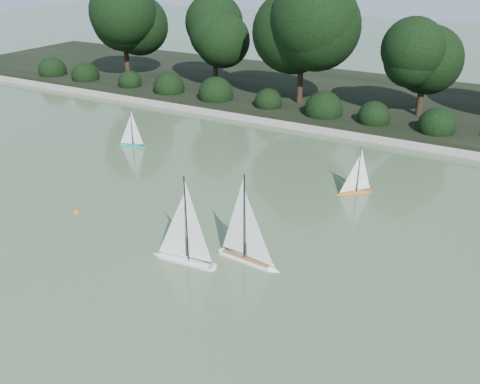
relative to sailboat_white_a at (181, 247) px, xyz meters
The scene contains 10 objects.
ground 1.12m from the sailboat_white_a, 37.74° to the right, with size 80.00×80.00×0.00m, color #324328.
pond_coping 8.39m from the sailboat_white_a, 84.17° to the left, with size 40.00×0.35×0.18m, color gray.
far_bank 12.37m from the sailboat_white_a, 86.05° to the left, with size 40.00×8.00×0.30m, color black.
tree_line 11.22m from the sailboat_white_a, 79.06° to the left, with size 26.31×3.93×4.39m.
shrub_hedge 9.28m from the sailboat_white_a, 84.73° to the left, with size 29.10×1.10×1.10m.
sailboat_white_a is the anchor object (origin of this frame).
sailboat_white_b 1.28m from the sailboat_white_a, 27.24° to the left, with size 1.35×0.32×1.83m.
sailboat_orange 4.77m from the sailboat_white_a, 68.00° to the left, with size 0.74×0.71×1.25m.
sailboat_teal 6.64m from the sailboat_white_a, 138.00° to the left, with size 0.89×0.31×1.22m.
race_buoy 3.18m from the sailboat_white_a, behind, with size 0.14×0.14×0.14m, color #FE580D.
Camera 1 is at (4.23, -6.16, 5.27)m, focal length 40.00 mm.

